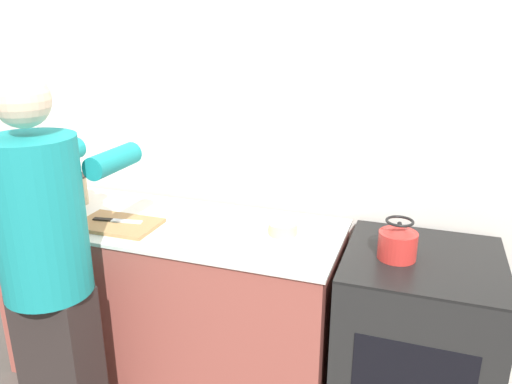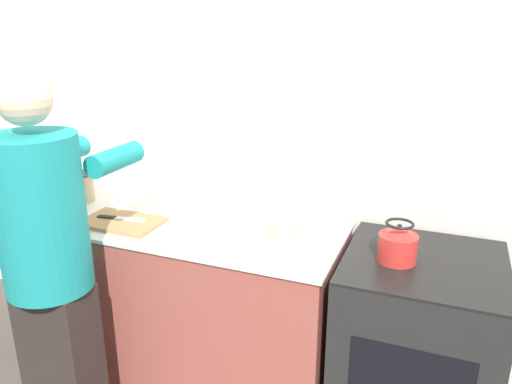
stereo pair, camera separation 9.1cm
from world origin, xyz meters
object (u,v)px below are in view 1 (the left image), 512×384
(person, at_px, (49,263))
(canister_jar, at_px, (74,189))
(bowl_prep, at_px, (283,229))
(knife, at_px, (116,220))
(kettle, at_px, (398,242))
(oven, at_px, (414,345))
(cutting_board, at_px, (118,224))

(person, bearing_deg, canister_jar, 120.56)
(bowl_prep, distance_m, canister_jar, 1.22)
(canister_jar, bearing_deg, knife, -25.04)
(canister_jar, bearing_deg, person, -59.44)
(knife, distance_m, canister_jar, 0.44)
(knife, bearing_deg, kettle, -5.35)
(oven, relative_size, kettle, 5.07)
(canister_jar, bearing_deg, oven, -1.86)
(oven, height_order, cutting_board, cutting_board)
(knife, height_order, kettle, kettle)
(oven, relative_size, canister_jar, 5.39)
(oven, distance_m, person, 1.66)
(cutting_board, bearing_deg, bowl_prep, 12.18)
(person, height_order, bowl_prep, person)
(cutting_board, bearing_deg, knife, 146.30)
(person, xyz_separation_m, knife, (-0.00, 0.49, 0.00))
(knife, bearing_deg, canister_jar, 146.37)
(knife, xyz_separation_m, kettle, (1.36, 0.08, 0.05))
(cutting_board, height_order, bowl_prep, bowl_prep)
(knife, xyz_separation_m, canister_jar, (-0.39, 0.18, 0.06))
(oven, height_order, bowl_prep, bowl_prep)
(kettle, xyz_separation_m, bowl_prep, (-0.53, 0.08, -0.05))
(bowl_prep, bearing_deg, canister_jar, 178.86)
(cutting_board, bearing_deg, person, -92.20)
(person, distance_m, cutting_board, 0.47)
(person, bearing_deg, kettle, 22.56)
(knife, distance_m, bowl_prep, 0.84)
(cutting_board, relative_size, canister_jar, 2.39)
(person, bearing_deg, bowl_prep, 38.20)
(person, relative_size, canister_jar, 10.19)
(bowl_prep, xyz_separation_m, canister_jar, (-1.22, 0.02, 0.06))
(person, relative_size, knife, 6.52)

